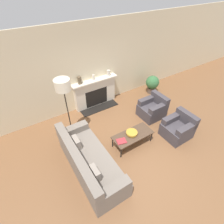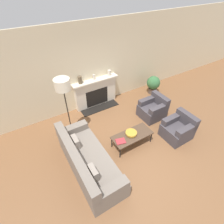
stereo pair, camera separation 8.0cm
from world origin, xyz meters
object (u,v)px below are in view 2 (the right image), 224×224
object	(u,v)px
coffee_table	(132,136)
floor_lamp	(63,89)
fireplace	(96,93)
armchair_far	(153,109)
book	(121,141)
mantel_vase_center_left	(94,77)
mantel_vase_center_right	(109,73)
armchair_near	(178,129)
potted_plant	(153,84)
couch	(87,161)
mantel_vase_left	(80,80)
bowl	(131,133)

from	to	relation	value
coffee_table	floor_lamp	xyz separation A→B (m)	(-1.33, 1.28, 1.27)
fireplace	armchair_far	bearing A→B (deg)	-50.22
book	mantel_vase_center_left	xyz separation A→B (m)	(0.42, 2.32, 0.74)
fireplace	mantel_vase_center_right	world-z (taller)	mantel_vase_center_right
coffee_table	armchair_far	bearing A→B (deg)	25.82
armchair_near	potted_plant	size ratio (longest dim) A/B	1.08
couch	coffee_table	distance (m)	1.43
book	mantel_vase_left	distance (m)	2.45
armchair_near	potted_plant	xyz separation A→B (m)	(1.00, 2.26, 0.11)
mantel_vase_left	book	bearing A→B (deg)	-87.92
coffee_table	mantel_vase_center_left	bearing A→B (deg)	89.89
fireplace	armchair_far	xyz separation A→B (m)	(1.34, -1.61, -0.21)
mantel_vase_center_right	mantel_vase_left	bearing A→B (deg)	180.00
mantel_vase_center_right	potted_plant	distance (m)	1.97
armchair_near	floor_lamp	distance (m)	3.48
bowl	book	xyz separation A→B (m)	(-0.40, -0.07, -0.03)
armchair_near	book	size ratio (longest dim) A/B	2.61
fireplace	mantel_vase_center_left	bearing A→B (deg)	152.06
mantel_vase_center_right	fireplace	bearing A→B (deg)	-178.49
armchair_far	potted_plant	world-z (taller)	armchair_far
mantel_vase_left	mantel_vase_center_left	bearing A→B (deg)	0.00
armchair_near	coffee_table	world-z (taller)	armchair_near
bowl	floor_lamp	world-z (taller)	floor_lamp
floor_lamp	couch	bearing A→B (deg)	-94.04
bowl	potted_plant	xyz separation A→B (m)	(2.38, 1.76, -0.02)
mantel_vase_left	mantel_vase_center_right	distance (m)	1.10
mantel_vase_left	potted_plant	xyz separation A→B (m)	(2.87, -0.49, -0.77)
armchair_near	floor_lamp	size ratio (longest dim) A/B	0.41
fireplace	coffee_table	size ratio (longest dim) A/B	1.44
couch	mantel_vase_center_right	distance (m)	3.24
bowl	mantel_vase_center_left	distance (m)	2.36
floor_lamp	mantel_vase_center_left	world-z (taller)	floor_lamp
book	coffee_table	bearing A→B (deg)	20.41
armchair_far	bowl	size ratio (longest dim) A/B	2.45
couch	floor_lamp	world-z (taller)	floor_lamp
armchair_far	armchair_near	bearing A→B (deg)	-0.00
armchair_far	coffee_table	size ratio (longest dim) A/B	0.68
floor_lamp	potted_plant	distance (m)	3.93
mantel_vase_left	potted_plant	distance (m)	3.01
book	mantel_vase_left	xyz separation A→B (m)	(-0.08, 2.32, 0.78)
floor_lamp	mantel_vase_center_left	bearing A→B (deg)	37.00
fireplace	book	world-z (taller)	fireplace
armchair_near	mantel_vase_center_right	bearing A→B (deg)	-164.36
bowl	coffee_table	bearing A→B (deg)	-72.54
fireplace	floor_lamp	world-z (taller)	floor_lamp
coffee_table	couch	bearing A→B (deg)	-176.24
mantel_vase_center_right	book	bearing A→B (deg)	-113.68
floor_lamp	potted_plant	size ratio (longest dim) A/B	2.62
mantel_vase_center_left	potted_plant	size ratio (longest dim) A/B	0.25
armchair_far	mantel_vase_center_left	bearing A→B (deg)	-139.89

